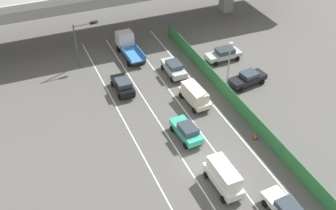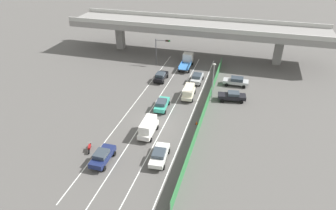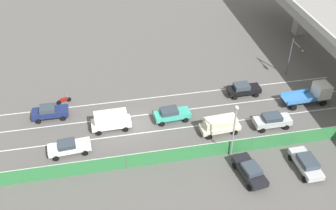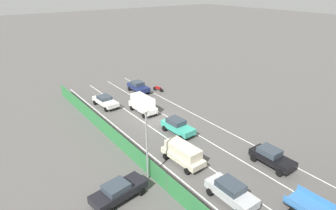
{
  "view_description": "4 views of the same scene",
  "coord_description": "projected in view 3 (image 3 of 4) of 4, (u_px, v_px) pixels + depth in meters",
  "views": [
    {
      "loc": [
        -14.79,
        -26.31,
        29.08
      ],
      "look_at": [
        -0.73,
        7.28,
        2.15
      ],
      "focal_mm": 46.96,
      "sensor_mm": 36.0,
      "label": 1
    },
    {
      "loc": [
        12.51,
        -36.05,
        25.23
      ],
      "look_at": [
        1.07,
        3.9,
        1.06
      ],
      "focal_mm": 32.09,
      "sensor_mm": 36.0,
      "label": 2
    },
    {
      "loc": [
        37.43,
        -3.78,
        31.24
      ],
      "look_at": [
        -0.4,
        3.76,
        2.05
      ],
      "focal_mm": 43.33,
      "sensor_mm": 36.0,
      "label": 3
    },
    {
      "loc": [
        18.32,
        27.3,
        16.28
      ],
      "look_at": [
        -0.66,
        1.41,
        2.47
      ],
      "focal_mm": 30.72,
      "sensor_mm": 36.0,
      "label": 4
    }
  ],
  "objects": [
    {
      "name": "lane_line_mid_right",
      "position": [
        180.0,
        128.0,
        48.14
      ],
      "size": [
        0.14,
        45.5,
        0.01
      ],
      "primitive_type": "cube",
      "color": "silver",
      "rests_on": "ground"
    },
    {
      "name": "parked_sedan_dark",
      "position": [
        250.0,
        171.0,
        41.42
      ],
      "size": [
        4.89,
        2.57,
        1.61
      ],
      "color": "black",
      "rests_on": "ground"
    },
    {
      "name": "street_lamp",
      "position": [
        234.0,
        127.0,
        41.93
      ],
      "size": [
        0.6,
        0.36,
        6.8
      ],
      "color": "gray",
      "rests_on": "ground"
    },
    {
      "name": "car_sedan_silver",
      "position": [
        272.0,
        120.0,
        47.82
      ],
      "size": [
        1.99,
        4.38,
        1.72
      ],
      "color": "#B7BABC",
      "rests_on": "ground"
    },
    {
      "name": "car_van_cream",
      "position": [
        220.0,
        124.0,
        46.89
      ],
      "size": [
        2.21,
        4.71,
        2.0
      ],
      "color": "beige",
      "rests_on": "ground"
    },
    {
      "name": "car_van_white",
      "position": [
        111.0,
        120.0,
        47.29
      ],
      "size": [
        2.02,
        4.64,
        2.34
      ],
      "color": "silver",
      "rests_on": "ground"
    },
    {
      "name": "parked_wagon_silver",
      "position": [
        306.0,
        163.0,
        42.26
      ],
      "size": [
        4.68,
        2.13,
        1.62
      ],
      "color": "#B2B5B7",
      "rests_on": "ground"
    },
    {
      "name": "ground_plane",
      "position": [
        138.0,
        124.0,
        48.71
      ],
      "size": [
        300.0,
        300.0,
        0.0
      ],
      "primitive_type": "plane",
      "color": "#565451"
    },
    {
      "name": "traffic_cone",
      "position": [
        158.0,
        158.0,
        43.82
      ],
      "size": [
        0.47,
        0.47,
        0.57
      ],
      "color": "orange",
      "rests_on": "ground"
    },
    {
      "name": "lane_line_mid_left",
      "position": [
        174.0,
        111.0,
        50.76
      ],
      "size": [
        0.14,
        45.5,
        0.01
      ],
      "primitive_type": "cube",
      "color": "silver",
      "rests_on": "ground"
    },
    {
      "name": "green_fence",
      "position": [
        190.0,
        153.0,
        43.46
      ],
      "size": [
        0.1,
        41.6,
        1.83
      ],
      "color": "#2D753D",
      "rests_on": "ground"
    },
    {
      "name": "car_sedan_black",
      "position": [
        243.0,
        89.0,
        53.05
      ],
      "size": [
        2.0,
        4.28,
        1.67
      ],
      "color": "black",
      "rests_on": "ground"
    },
    {
      "name": "car_sedan_navy",
      "position": [
        50.0,
        112.0,
        49.19
      ],
      "size": [
        2.0,
        4.31,
        1.68
      ],
      "color": "navy",
      "rests_on": "ground"
    },
    {
      "name": "lane_line_right_edge",
      "position": [
        186.0,
        147.0,
        45.52
      ],
      "size": [
        0.14,
        45.5,
        0.01
      ],
      "primitive_type": "cube",
      "color": "silver",
      "rests_on": "ground"
    },
    {
      "name": "car_taxi_teal",
      "position": [
        171.0,
        114.0,
        48.82
      ],
      "size": [
        2.13,
        4.42,
        1.69
      ],
      "color": "teal",
      "rests_on": "ground"
    },
    {
      "name": "motorcycle",
      "position": [
        64.0,
        100.0,
        51.84
      ],
      "size": [
        0.85,
        1.87,
        0.93
      ],
      "color": "black",
      "rests_on": "ground"
    },
    {
      "name": "car_hatchback_white",
      "position": [
        69.0,
        147.0,
        44.31
      ],
      "size": [
        2.28,
        4.74,
        1.52
      ],
      "color": "silver",
      "rests_on": "ground"
    },
    {
      "name": "lane_line_left_edge",
      "position": [
        169.0,
        96.0,
        53.38
      ],
      "size": [
        0.14,
        45.5,
        0.01
      ],
      "primitive_type": "cube",
      "color": "silver",
      "rests_on": "ground"
    },
    {
      "name": "traffic_light",
      "position": [
        295.0,
        54.0,
        54.28
      ],
      "size": [
        3.15,
        0.46,
        5.7
      ],
      "color": "#47474C",
      "rests_on": "ground"
    },
    {
      "name": "flatbed_truck_blue",
      "position": [
        314.0,
        94.0,
        51.49
      ],
      "size": [
        2.46,
        6.02,
        2.61
      ],
      "color": "black",
      "rests_on": "ground"
    }
  ]
}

